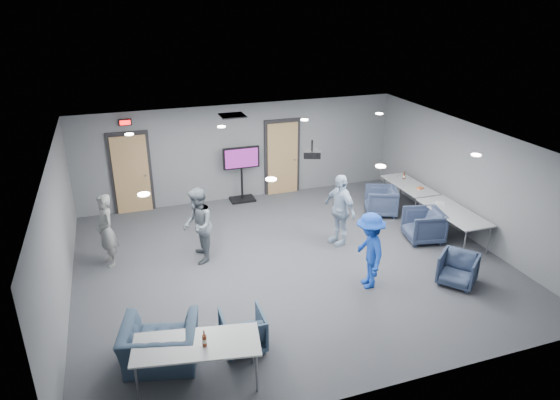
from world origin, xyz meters
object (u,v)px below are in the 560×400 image
object	(u,v)px
chair_right_b	(424,226)
table_right_b	(454,213)
chair_front_b	(160,345)
table_front_left	(197,346)
person_a	(106,231)
table_right_a	(409,186)
person_b	(198,226)
chair_right_c	(458,269)
person_c	(340,209)
chair_front_a	(243,330)
projector	(312,154)
bottle_right	(404,176)
person_d	(369,251)
tv_stand	(242,171)
chair_right_a	(381,201)
bottle_front	(204,340)

from	to	relation	value
chair_right_b	table_right_b	world-z (taller)	chair_right_b
chair_front_b	table_front_left	bearing A→B (deg)	143.34
chair_right_b	person_a	bearing A→B (deg)	-88.03
table_right_a	person_b	bearing A→B (deg)	99.15
chair_right_c	table_right_a	bearing A→B (deg)	123.56
person_c	chair_front_a	size ratio (longest dim) A/B	2.39
chair_front_b	table_front_left	world-z (taller)	chair_front_b
person_c	projector	world-z (taller)	projector
table_right_a	table_right_b	bearing A→B (deg)	-180.00
table_right_b	projector	distance (m)	3.91
table_front_left	chair_right_c	bearing A→B (deg)	21.82
person_c	bottle_right	xyz separation A→B (m)	(2.69, 1.58, -0.04)
table_right_a	table_right_b	distance (m)	1.90
person_b	projector	xyz separation A→B (m)	(2.35, -0.64, 1.56)
person_a	chair_right_c	bearing A→B (deg)	47.25
person_d	table_right_a	xyz separation A→B (m)	(2.85, 3.06, -0.11)
table_front_left	tv_stand	size ratio (longest dim) A/B	1.25
person_b	person_a	bearing A→B (deg)	-96.78
chair_right_b	table_front_left	size ratio (longest dim) A/B	0.43
table_front_left	table_right_b	bearing A→B (deg)	33.49
chair_right_a	bottle_front	xyz separation A→B (m)	(-5.61, -4.74, 0.46)
person_d	chair_front_a	world-z (taller)	person_d
chair_right_c	table_right_b	size ratio (longest dim) A/B	0.37
chair_right_a	table_front_left	xyz separation A→B (m)	(-5.72, -4.65, 0.32)
chair_front_a	table_front_left	size ratio (longest dim) A/B	0.36
person_c	tv_stand	xyz separation A→B (m)	(-1.47, 3.24, 0.04)
chair_right_a	tv_stand	world-z (taller)	tv_stand
person_c	chair_right_b	size ratio (longest dim) A/B	2.03
table_right_b	table_front_left	bearing A→B (deg)	112.95
bottle_front	person_a	bearing A→B (deg)	106.52
person_d	chair_right_c	size ratio (longest dim) A/B	2.19
bottle_front	tv_stand	xyz separation A→B (m)	(2.37, 6.84, 0.06)
chair_right_a	person_a	bearing A→B (deg)	-63.32
person_c	tv_stand	distance (m)	3.56
person_b	bottle_front	xyz separation A→B (m)	(-0.60, -3.82, -0.01)
person_b	chair_right_c	size ratio (longest dim) A/B	2.34
bottle_right	projector	bearing A→B (deg)	-151.03
chair_right_b	chair_front_b	xyz separation A→B (m)	(-6.38, -2.37, -0.01)
person_a	chair_right_a	world-z (taller)	person_a
chair_right_b	table_right_a	size ratio (longest dim) A/B	0.48
chair_front_a	projector	world-z (taller)	projector
table_front_left	chair_front_a	bearing A→B (deg)	45.74
table_right_a	table_front_left	xyz separation A→B (m)	(-6.55, -4.67, 0.00)
person_b	table_right_b	size ratio (longest dim) A/B	0.87
person_d	table_front_left	distance (m)	4.04
chair_front_a	table_right_a	size ratio (longest dim) A/B	0.41
person_c	chair_front_a	xyz separation A→B (m)	(-3.10, -2.91, -0.53)
chair_front_a	bottle_front	world-z (taller)	bottle_front
chair_right_c	table_right_a	world-z (taller)	table_right_a
person_b	chair_right_b	distance (m)	5.27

